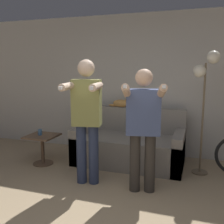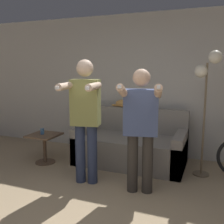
{
  "view_description": "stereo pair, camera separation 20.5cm",
  "coord_description": "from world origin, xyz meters",
  "px_view_note": "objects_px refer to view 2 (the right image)",
  "views": [
    {
      "loc": [
        0.98,
        -2.02,
        1.62
      ],
      "look_at": [
        -0.27,
        1.68,
        0.96
      ],
      "focal_mm": 42.0,
      "sensor_mm": 36.0,
      "label": 1
    },
    {
      "loc": [
        1.17,
        -1.95,
        1.62
      ],
      "look_at": [
        -0.27,
        1.68,
        0.96
      ],
      "focal_mm": 42.0,
      "sensor_mm": 36.0,
      "label": 2
    }
  ],
  "objects_px": {
    "side_table": "(44,142)",
    "person_right": "(141,123)",
    "person_left": "(85,114)",
    "couch": "(131,146)",
    "cat": "(125,103)",
    "cup": "(42,131)",
    "floor_lamp": "(207,78)"
  },
  "relations": [
    {
      "from": "person_right",
      "to": "floor_lamp",
      "type": "distance_m",
      "value": 1.28
    },
    {
      "from": "cup",
      "to": "floor_lamp",
      "type": "bearing_deg",
      "value": 9.87
    },
    {
      "from": "couch",
      "to": "floor_lamp",
      "type": "height_order",
      "value": "floor_lamp"
    },
    {
      "from": "person_left",
      "to": "side_table",
      "type": "relative_size",
      "value": 3.44
    },
    {
      "from": "cat",
      "to": "person_left",
      "type": "bearing_deg",
      "value": -94.95
    },
    {
      "from": "couch",
      "to": "cat",
      "type": "distance_m",
      "value": 0.82
    },
    {
      "from": "couch",
      "to": "person_left",
      "type": "distance_m",
      "value": 1.27
    },
    {
      "from": "side_table",
      "to": "person_right",
      "type": "bearing_deg",
      "value": -14.2
    },
    {
      "from": "couch",
      "to": "person_right",
      "type": "xyz_separation_m",
      "value": [
        0.43,
        -0.99,
        0.64
      ]
    },
    {
      "from": "cat",
      "to": "floor_lamp",
      "type": "distance_m",
      "value": 1.54
    },
    {
      "from": "person_right",
      "to": "side_table",
      "type": "bearing_deg",
      "value": 153.54
    },
    {
      "from": "cat",
      "to": "cup",
      "type": "height_order",
      "value": "cat"
    },
    {
      "from": "person_right",
      "to": "floor_lamp",
      "type": "relative_size",
      "value": 0.86
    },
    {
      "from": "person_left",
      "to": "side_table",
      "type": "bearing_deg",
      "value": 144.82
    },
    {
      "from": "floor_lamp",
      "to": "side_table",
      "type": "xyz_separation_m",
      "value": [
        -2.55,
        -0.44,
        -1.11
      ]
    },
    {
      "from": "couch",
      "to": "person_right",
      "type": "bearing_deg",
      "value": -66.37
    },
    {
      "from": "couch",
      "to": "person_right",
      "type": "height_order",
      "value": "person_right"
    },
    {
      "from": "side_table",
      "to": "cup",
      "type": "distance_m",
      "value": 0.19
    },
    {
      "from": "person_left",
      "to": "cat",
      "type": "bearing_deg",
      "value": 73.87
    },
    {
      "from": "side_table",
      "to": "cat",
      "type": "bearing_deg",
      "value": 37.57
    },
    {
      "from": "cat",
      "to": "cup",
      "type": "bearing_deg",
      "value": -142.99
    },
    {
      "from": "couch",
      "to": "person_left",
      "type": "height_order",
      "value": "person_left"
    },
    {
      "from": "side_table",
      "to": "cup",
      "type": "height_order",
      "value": "cup"
    },
    {
      "from": "couch",
      "to": "side_table",
      "type": "xyz_separation_m",
      "value": [
        -1.39,
        -0.53,
        0.07
      ]
    },
    {
      "from": "couch",
      "to": "side_table",
      "type": "relative_size",
      "value": 3.6
    },
    {
      "from": "person_right",
      "to": "cup",
      "type": "relative_size",
      "value": 15.97
    },
    {
      "from": "person_right",
      "to": "cat",
      "type": "relative_size",
      "value": 3.64
    },
    {
      "from": "cat",
      "to": "floor_lamp",
      "type": "bearing_deg",
      "value": -17.57
    },
    {
      "from": "couch",
      "to": "person_left",
      "type": "relative_size",
      "value": 1.05
    },
    {
      "from": "person_left",
      "to": "person_right",
      "type": "relative_size",
      "value": 1.08
    },
    {
      "from": "person_right",
      "to": "cat",
      "type": "xyz_separation_m",
      "value": [
        -0.67,
        1.35,
        0.06
      ]
    },
    {
      "from": "cup",
      "to": "person_left",
      "type": "bearing_deg",
      "value": -23.09
    }
  ]
}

